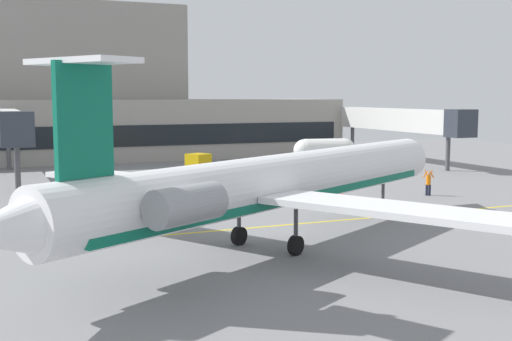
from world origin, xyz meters
name	(u,v)px	position (x,y,z in m)	size (l,w,h in m)	color
ground	(294,235)	(0.00, 0.00, -0.05)	(120.00, 120.00, 0.11)	slate
terminal_building	(59,102)	(-6.55, 47.54, 6.59)	(64.69, 14.23, 17.92)	gray
jet_bridge_west	(12,125)	(-12.54, 29.37, 4.77)	(2.40, 19.78, 6.15)	silver
jet_bridge_east	(403,120)	(26.87, 28.25, 4.65)	(2.40, 21.98, 6.01)	silver
regional_jet	(276,182)	(-2.04, -2.18, 3.16)	(30.29, 25.89, 8.59)	white
baggage_tug	(203,167)	(2.92, 24.01, 1.03)	(4.57, 3.61, 2.27)	#E5B20C
fuel_tank	(325,150)	(18.60, 30.48, 1.53)	(6.78, 3.10, 2.76)	white
marshaller	(428,182)	(15.12, 8.40, 0.97)	(0.70, 0.59, 1.91)	#191E33
safety_cone_alpha	(43,238)	(-12.46, 3.06, 0.25)	(0.47, 0.47, 0.55)	orange
safety_cone_bravo	(143,220)	(-6.76, 5.75, 0.25)	(0.47, 0.47, 0.55)	orange
safety_cone_delta	(449,213)	(10.85, 0.86, 0.25)	(0.47, 0.47, 0.55)	orange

